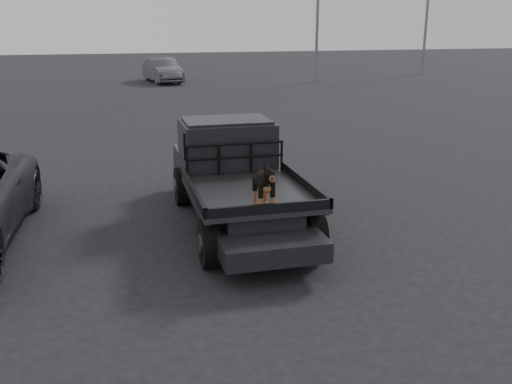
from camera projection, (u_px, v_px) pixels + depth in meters
name	position (u px, v px, depth m)	size (l,w,h in m)	color
ground	(228.00, 269.00, 8.59)	(120.00, 120.00, 0.00)	black
flatbed_ute	(238.00, 201.00, 10.35)	(2.00, 5.40, 0.92)	black
ute_cab	(227.00, 142.00, 10.97)	(1.72, 1.30, 0.88)	black
headache_rack	(235.00, 159.00, 10.32)	(1.80, 0.08, 0.55)	black
dog	(263.00, 185.00, 8.36)	(0.32, 0.60, 0.74)	black
distant_car_a	(162.00, 70.00, 34.26)	(1.51, 4.32, 1.42)	#47464B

